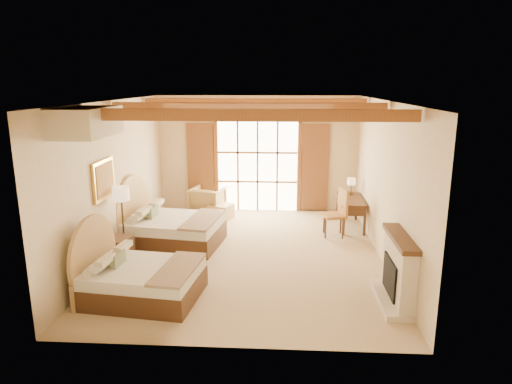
# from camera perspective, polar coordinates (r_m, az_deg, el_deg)

# --- Properties ---
(floor) EXTENTS (7.00, 7.00, 0.00)m
(floor) POSITION_cam_1_polar(r_m,az_deg,el_deg) (9.77, -0.94, -7.78)
(floor) COLOR tan
(floor) RESTS_ON ground
(wall_back) EXTENTS (5.50, 0.00, 5.50)m
(wall_back) POSITION_cam_1_polar(r_m,az_deg,el_deg) (12.74, 0.21, 4.76)
(wall_back) COLOR beige
(wall_back) RESTS_ON ground
(wall_left) EXTENTS (0.00, 7.00, 7.00)m
(wall_left) POSITION_cam_1_polar(r_m,az_deg,el_deg) (9.89, -17.08, 1.57)
(wall_left) COLOR beige
(wall_left) RESTS_ON ground
(wall_right) EXTENTS (0.00, 7.00, 7.00)m
(wall_right) POSITION_cam_1_polar(r_m,az_deg,el_deg) (9.50, 15.80, 1.18)
(wall_right) COLOR beige
(wall_right) RESTS_ON ground
(ceiling) EXTENTS (7.00, 7.00, 0.00)m
(ceiling) POSITION_cam_1_polar(r_m,az_deg,el_deg) (9.10, -1.02, 11.33)
(ceiling) COLOR #BA7F3A
(ceiling) RESTS_ON ground
(ceiling_beams) EXTENTS (5.39, 4.60, 0.18)m
(ceiling_beams) POSITION_cam_1_polar(r_m,az_deg,el_deg) (9.10, -1.02, 10.58)
(ceiling_beams) COLOR #946131
(ceiling_beams) RESTS_ON ceiling
(french_doors) EXTENTS (3.95, 0.08, 2.60)m
(french_doors) POSITION_cam_1_polar(r_m,az_deg,el_deg) (12.74, 0.19, 3.17)
(french_doors) COLOR white
(french_doors) RESTS_ON ground
(fireplace) EXTENTS (0.46, 1.40, 1.16)m
(fireplace) POSITION_cam_1_polar(r_m,az_deg,el_deg) (7.93, 17.24, -9.67)
(fireplace) COLOR beige
(fireplace) RESTS_ON ground
(painting) EXTENTS (0.06, 0.95, 0.75)m
(painting) POSITION_cam_1_polar(r_m,az_deg,el_deg) (9.16, -18.47, 1.50)
(painting) COLOR gold
(painting) RESTS_ON wall_left
(canopy_valance) EXTENTS (0.70, 1.40, 0.45)m
(canopy_valance) POSITION_cam_1_polar(r_m,az_deg,el_deg) (7.74, -20.43, 8.23)
(canopy_valance) COLOR beige
(canopy_valance) RESTS_ON ceiling
(bed_near) EXTENTS (2.02, 1.61, 1.22)m
(bed_near) POSITION_cam_1_polar(r_m,az_deg,el_deg) (8.06, -14.93, -10.23)
(bed_near) COLOR #4A2E18
(bed_near) RESTS_ON floor
(bed_far) EXTENTS (2.26, 1.82, 1.35)m
(bed_far) POSITION_cam_1_polar(r_m,az_deg,el_deg) (10.39, -11.08, -4.31)
(bed_far) COLOR #4A2E18
(bed_far) RESTS_ON floor
(nightstand) EXTENTS (0.57, 0.57, 0.63)m
(nightstand) POSITION_cam_1_polar(r_m,az_deg,el_deg) (9.36, -16.95, -7.31)
(nightstand) COLOR #4A2E18
(nightstand) RESTS_ON floor
(floor_lamp) EXTENTS (0.33, 0.33, 1.54)m
(floor_lamp) POSITION_cam_1_polar(r_m,az_deg,el_deg) (9.45, -16.49, -0.76)
(floor_lamp) COLOR #322815
(floor_lamp) RESTS_ON floor
(armchair) EXTENTS (0.99, 1.01, 0.78)m
(armchair) POSITION_cam_1_polar(r_m,az_deg,el_deg) (12.51, -6.10, -1.15)
(armchair) COLOR #A0834A
(armchair) RESTS_ON floor
(ottoman) EXTENTS (0.69, 0.69, 0.39)m
(ottoman) POSITION_cam_1_polar(r_m,az_deg,el_deg) (12.20, -4.37, -2.43)
(ottoman) COLOR tan
(ottoman) RESTS_ON floor
(desk) EXTENTS (0.62, 1.39, 0.74)m
(desk) POSITION_cam_1_polar(r_m,az_deg,el_deg) (11.65, 11.72, -2.43)
(desk) COLOR #4A2E18
(desk) RESTS_ON floor
(desk_chair) EXTENTS (0.62, 0.61, 1.14)m
(desk_chair) POSITION_cam_1_polar(r_m,az_deg,el_deg) (10.94, 9.80, -3.64)
(desk_chair) COLOR olive
(desk_chair) RESTS_ON floor
(desk_lamp) EXTENTS (0.21, 0.21, 0.42)m
(desk_lamp) POSITION_cam_1_polar(r_m,az_deg,el_deg) (11.90, 11.84, 1.21)
(desk_lamp) COLOR #322815
(desk_lamp) RESTS_ON desk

